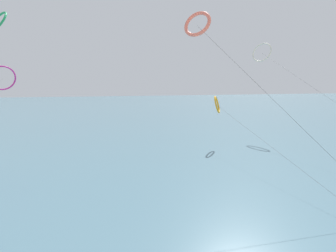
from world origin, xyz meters
TOP-DOWN VIEW (x-y plane):
  - sea_water at (0.00, 108.68)m, footprint 400.00×200.00m
  - kite_amber at (14.49, 46.73)m, footprint 3.04×35.78m
  - kite_ivory at (29.39, 56.72)m, footprint 3.93×46.73m
  - kite_coral at (5.06, 30.95)m, footprint 16.75×15.74m
  - kite_magenta at (-27.52, 60.48)m, footprint 5.20×53.69m

SIDE VIEW (x-z plane):
  - sea_water at x=0.00m, z-range 0.00..0.08m
  - kite_amber at x=14.49m, z-range 3.16..12.93m
  - kite_magenta at x=-27.52m, z-range 5.25..20.93m
  - kite_ivory at x=29.39m, z-range 8.39..29.76m
  - kite_coral at x=5.06m, z-range 8.76..29.55m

